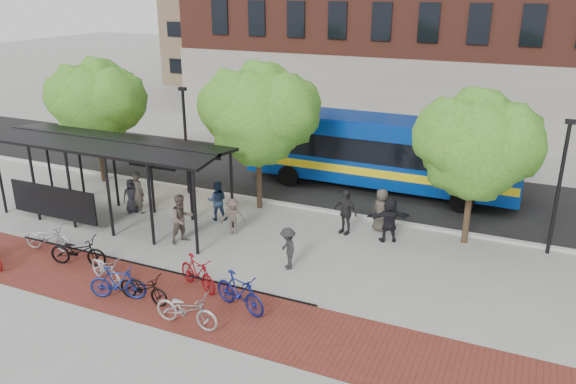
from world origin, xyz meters
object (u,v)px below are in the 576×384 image
at_px(pedestrian_5, 389,219).
at_px(pedestrian_8, 182,219).
at_px(bus, 380,149).
at_px(bike_7, 118,283).
at_px(pedestrian_6, 381,210).
at_px(tree_c, 479,142).
at_px(pedestrian_1, 138,193).
at_px(bike_2, 48,238).
at_px(bike_6, 106,269).
at_px(bike_8, 143,288).
at_px(bus_shelter, 106,152).
at_px(pedestrian_3, 233,217).
at_px(pedestrian_4, 345,212).
at_px(bike_10, 187,309).
at_px(tree_a, 97,99).
at_px(tree_b, 260,110).
at_px(pedestrian_2, 217,201).
at_px(pedestrian_0, 132,196).
at_px(bike_4, 78,251).
at_px(lamp_post_right, 559,184).
at_px(lamp_post_left, 186,138).
at_px(pedestrian_9, 288,248).
at_px(bike_9, 198,273).
at_px(bike_11, 240,292).

bearing_deg(pedestrian_5, pedestrian_8, -2.10).
bearing_deg(bus, bike_7, -109.06).
height_order(pedestrian_5, pedestrian_6, pedestrian_5).
xyz_separation_m(tree_c, pedestrian_1, (-13.66, -2.78, -3.11)).
xyz_separation_m(bike_2, bike_6, (3.71, -1.07, -0.01)).
height_order(bike_8, pedestrian_5, pedestrian_5).
distance_m(bus_shelter, bike_2, 4.23).
height_order(pedestrian_3, pedestrian_4, pedestrian_4).
bearing_deg(bike_8, bike_7, 103.39).
bearing_deg(bike_10, bus, -8.23).
distance_m(bike_2, bike_10, 7.91).
bearing_deg(bike_8, bus, -14.66).
xyz_separation_m(tree_c, pedestrian_8, (-10.17, -4.54, -3.07)).
distance_m(tree_a, tree_b, 9.01).
relative_size(bike_6, bike_8, 1.05).
relative_size(tree_c, bike_8, 3.18).
xyz_separation_m(bus_shelter, bike_6, (3.54, -4.49, -2.49)).
bearing_deg(pedestrian_2, bus_shelter, -2.18).
height_order(tree_c, pedestrian_8, tree_c).
xyz_separation_m(bus_shelter, pedestrian_3, (5.47, 0.75, -2.24)).
relative_size(tree_c, bike_7, 3.17).
relative_size(tree_b, bus, 0.49).
distance_m(pedestrian_0, pedestrian_8, 4.20).
relative_size(pedestrian_1, pedestrian_3, 1.23).
bearing_deg(pedestrian_8, tree_c, -39.54).
bearing_deg(pedestrian_2, bike_4, 41.44).
height_order(lamp_post_right, pedestrian_3, lamp_post_right).
relative_size(tree_a, tree_b, 0.96).
distance_m(lamp_post_left, bike_7, 10.06).
bearing_deg(lamp_post_left, pedestrian_0, -106.46).
bearing_deg(bike_8, bike_6, 78.15).
bearing_deg(pedestrian_8, lamp_post_right, -43.49).
bearing_deg(tree_b, pedestrian_4, -14.70).
xyz_separation_m(tree_c, bike_10, (-6.78, -9.35, -3.50)).
height_order(tree_c, bike_2, tree_c).
xyz_separation_m(bike_10, pedestrian_9, (1.24, 4.50, 0.23)).
bearing_deg(pedestrian_8, pedestrian_5, -38.75).
height_order(bike_9, bike_11, bike_11).
xyz_separation_m(bike_4, bike_8, (3.69, -1.06, -0.07)).
height_order(bike_2, bike_7, bike_7).
height_order(bus_shelter, pedestrian_4, bus_shelter).
relative_size(tree_b, pedestrian_8, 3.28).
distance_m(tree_c, pedestrian_0, 14.66).
distance_m(bus, pedestrian_1, 11.51).
distance_m(tree_c, lamp_post_left, 13.16).
xyz_separation_m(bike_10, bike_11, (1.00, 1.41, 0.06)).
relative_size(pedestrian_5, pedestrian_9, 1.19).
relative_size(bike_4, pedestrian_8, 1.08).
distance_m(bike_9, pedestrian_4, 6.92).
relative_size(pedestrian_3, pedestrian_9, 0.98).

